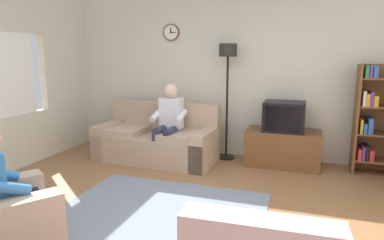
% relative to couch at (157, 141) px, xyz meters
% --- Properties ---
extents(ground_plane, '(12.00, 12.00, 0.00)m').
position_rel_couch_xyz_m(ground_plane, '(1.02, -1.91, -0.31)').
color(ground_plane, '#8C603D').
extents(back_wall_assembly, '(6.20, 0.17, 2.70)m').
position_rel_couch_xyz_m(back_wall_assembly, '(1.02, 0.75, 1.04)').
color(back_wall_assembly, beige).
rests_on(back_wall_assembly, ground_plane).
extents(couch, '(1.94, 0.97, 0.90)m').
position_rel_couch_xyz_m(couch, '(0.00, 0.00, 0.00)').
color(couch, tan).
rests_on(couch, ground_plane).
extents(tv_stand, '(1.10, 0.56, 0.55)m').
position_rel_couch_xyz_m(tv_stand, '(1.95, 0.34, -0.04)').
color(tv_stand, brown).
rests_on(tv_stand, ground_plane).
extents(tv, '(0.60, 0.49, 0.44)m').
position_rel_couch_xyz_m(tv, '(1.95, 0.31, 0.46)').
color(tv, black).
rests_on(tv, tv_stand).
extents(bookshelf, '(0.68, 0.36, 1.55)m').
position_rel_couch_xyz_m(bookshelf, '(3.21, 0.41, 0.48)').
color(bookshelf, brown).
rests_on(bookshelf, ground_plane).
extents(floor_lamp, '(0.28, 0.28, 1.85)m').
position_rel_couch_xyz_m(floor_lamp, '(1.05, 0.44, 1.14)').
color(floor_lamp, black).
rests_on(floor_lamp, ground_plane).
extents(area_rug, '(2.20, 1.70, 0.01)m').
position_rel_couch_xyz_m(area_rug, '(0.81, -1.72, -0.31)').
color(area_rug, slate).
rests_on(area_rug, ground_plane).
extents(person_on_couch, '(0.53, 0.55, 1.24)m').
position_rel_couch_xyz_m(person_on_couch, '(0.25, -0.11, 0.39)').
color(person_on_couch, silver).
rests_on(person_on_couch, ground_plane).
extents(person_in_left_armchair, '(0.61, 0.64, 1.12)m').
position_rel_couch_xyz_m(person_in_left_armchair, '(-0.13, -2.83, 0.29)').
color(person_in_left_armchair, '#3372B2').
rests_on(person_in_left_armchair, ground_plane).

